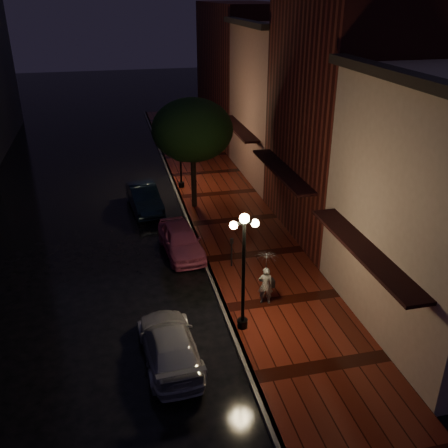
{
  "coord_description": "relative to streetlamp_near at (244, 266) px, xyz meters",
  "views": [
    {
      "loc": [
        -3.49,
        -18.67,
        10.77
      ],
      "look_at": [
        1.03,
        0.77,
        1.4
      ],
      "focal_mm": 40.0,
      "sensor_mm": 36.0,
      "label": 1
    }
  ],
  "objects": [
    {
      "name": "sidewalk",
      "position": [
        1.9,
        5.0,
        -2.53
      ],
      "size": [
        4.5,
        60.0,
        0.15
      ],
      "primitive_type": "cube",
      "color": "#42130B",
      "rests_on": "ground"
    },
    {
      "name": "ground",
      "position": [
        -0.35,
        5.0,
        -2.6
      ],
      "size": [
        120.0,
        120.0,
        0.0
      ],
      "primitive_type": "plane",
      "color": "black",
      "rests_on": "ground"
    },
    {
      "name": "storefront_far",
      "position": [
        6.65,
        15.0,
        1.9
      ],
      "size": [
        5.0,
        8.0,
        9.0
      ],
      "primitive_type": "cube",
      "color": "#8C5951",
      "rests_on": "ground"
    },
    {
      "name": "streetlamp_near",
      "position": [
        0.0,
        0.0,
        0.0
      ],
      "size": [
        0.96,
        0.36,
        4.31
      ],
      "color": "black",
      "rests_on": "sidewalk"
    },
    {
      "name": "curb",
      "position": [
        -0.35,
        5.0,
        -2.53
      ],
      "size": [
        0.25,
        60.0,
        0.15
      ],
      "primitive_type": "cube",
      "color": "#595451",
      "rests_on": "ground"
    },
    {
      "name": "storefront_mid",
      "position": [
        6.65,
        7.0,
        2.9
      ],
      "size": [
        5.0,
        8.0,
        11.0
      ],
      "primitive_type": "cube",
      "color": "#511914",
      "rests_on": "ground"
    },
    {
      "name": "parking_meter",
      "position": [
        0.65,
        4.21,
        -1.66
      ],
      "size": [
        0.13,
        0.11,
        1.3
      ],
      "rotation": [
        0.0,
        0.0,
        0.15
      ],
      "color": "black",
      "rests_on": "sidewalk"
    },
    {
      "name": "storefront_extra",
      "position": [
        6.65,
        25.0,
        2.4
      ],
      "size": [
        5.0,
        12.0,
        10.0
      ],
      "primitive_type": "cube",
      "color": "#511914",
      "rests_on": "ground"
    },
    {
      "name": "silver_car",
      "position": [
        -2.66,
        -0.95,
        -1.99
      ],
      "size": [
        1.92,
        4.26,
        1.21
      ],
      "primitive_type": "imported",
      "rotation": [
        0.0,
        0.0,
        3.19
      ],
      "color": "#B4B3BB",
      "rests_on": "ground"
    },
    {
      "name": "navy_car",
      "position": [
        -2.39,
        11.45,
        -1.93
      ],
      "size": [
        1.86,
        4.22,
        1.35
      ],
      "primitive_type": "imported",
      "rotation": [
        0.0,
        0.0,
        0.11
      ],
      "color": "black",
      "rests_on": "ground"
    },
    {
      "name": "street_tree",
      "position": [
        0.26,
        10.99,
        1.64
      ],
      "size": [
        4.16,
        4.16,
        5.8
      ],
      "color": "black",
      "rests_on": "sidewalk"
    },
    {
      "name": "streetlamp_far",
      "position": [
        0.0,
        14.0,
        0.0
      ],
      "size": [
        0.96,
        0.36,
        4.31
      ],
      "color": "black",
      "rests_on": "sidewalk"
    },
    {
      "name": "woman_with_umbrella",
      "position": [
        1.21,
        1.26,
        -1.06
      ],
      "size": [
        0.87,
        0.89,
        2.1
      ],
      "rotation": [
        0.0,
        0.0,
        2.84
      ],
      "color": "silver",
      "rests_on": "sidewalk"
    },
    {
      "name": "pink_car",
      "position": [
        -1.21,
        6.1,
        -1.93
      ],
      "size": [
        1.92,
        4.04,
        1.33
      ],
      "primitive_type": "imported",
      "rotation": [
        0.0,
        0.0,
        0.09
      ],
      "color": "#C24F75",
      "rests_on": "ground"
    }
  ]
}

